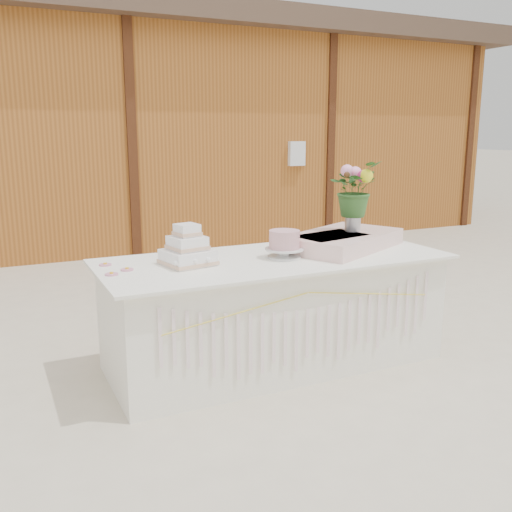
{
  "coord_description": "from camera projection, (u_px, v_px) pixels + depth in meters",
  "views": [
    {
      "loc": [
        -1.76,
        -3.39,
        1.62
      ],
      "look_at": [
        0.0,
        0.3,
        0.72
      ],
      "focal_mm": 40.0,
      "sensor_mm": 36.0,
      "label": 1
    }
  ],
  "objects": [
    {
      "name": "ground",
      "position": [
        274.0,
        362.0,
        4.08
      ],
      "size": [
        80.0,
        80.0,
        0.0
      ],
      "primitive_type": "plane",
      "color": "beige",
      "rests_on": "ground"
    },
    {
      "name": "wedding_cake",
      "position": [
        188.0,
        251.0,
        3.67
      ],
      "size": [
        0.35,
        0.35,
        0.27
      ],
      "rotation": [
        0.0,
        0.0,
        0.2
      ],
      "color": "white",
      "rests_on": "cake_table"
    },
    {
      "name": "pink_cake_stand",
      "position": [
        284.0,
        243.0,
        3.87
      ],
      "size": [
        0.27,
        0.27,
        0.19
      ],
      "color": "silver",
      "rests_on": "cake_table"
    },
    {
      "name": "loose_flowers",
      "position": [
        120.0,
        267.0,
        3.58
      ],
      "size": [
        0.24,
        0.41,
        0.02
      ],
      "primitive_type": null,
      "rotation": [
        0.0,
        0.0,
        0.23
      ],
      "color": "pink",
      "rests_on": "cake_table"
    },
    {
      "name": "flower_vase",
      "position": [
        353.0,
        220.0,
        4.24
      ],
      "size": [
        0.12,
        0.12,
        0.16
      ],
      "primitive_type": "cylinder",
      "color": "silver",
      "rests_on": "satin_runner"
    },
    {
      "name": "bouquet",
      "position": [
        354.0,
        182.0,
        4.18
      ],
      "size": [
        0.47,
        0.44,
        0.41
      ],
      "primitive_type": "imported",
      "rotation": [
        0.0,
        0.0,
        0.41
      ],
      "color": "#2F5C25",
      "rests_on": "flower_vase"
    },
    {
      "name": "barn",
      "position": [
        101.0,
        127.0,
        9.0
      ],
      "size": [
        12.6,
        4.6,
        3.3
      ],
      "color": "#98581F",
      "rests_on": "ground"
    },
    {
      "name": "cake_table",
      "position": [
        275.0,
        311.0,
        3.99
      ],
      "size": [
        2.4,
        1.0,
        0.77
      ],
      "color": "white",
      "rests_on": "ground"
    },
    {
      "name": "satin_runner",
      "position": [
        343.0,
        241.0,
        4.2
      ],
      "size": [
        1.06,
        0.89,
        0.12
      ],
      "primitive_type": "cube",
      "rotation": [
        0.0,
        0.0,
        0.46
      ],
      "color": "beige",
      "rests_on": "cake_table"
    }
  ]
}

